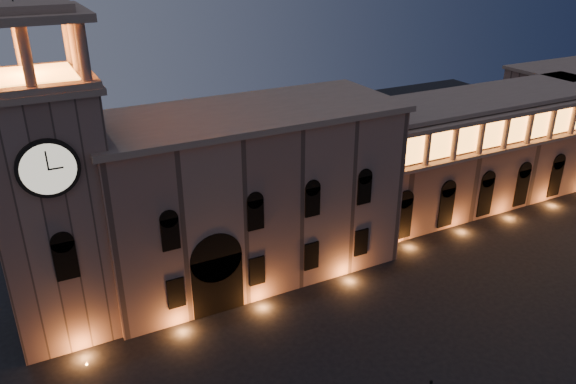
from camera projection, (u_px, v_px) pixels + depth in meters
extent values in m
cube|color=#846356|center=(249.00, 196.00, 57.41)|extent=(30.00, 12.00, 17.00)
cube|color=gray|center=(246.00, 113.00, 53.78)|extent=(30.80, 12.80, 0.60)
cube|color=black|center=(216.00, 283.00, 52.79)|extent=(5.00, 1.40, 6.00)
cylinder|color=black|center=(214.00, 255.00, 51.55)|extent=(5.00, 1.40, 5.00)
cube|color=orange|center=(216.00, 285.00, 52.71)|extent=(4.20, 0.20, 5.00)
cube|color=#846356|center=(54.00, 216.00, 47.78)|extent=(9.00, 9.00, 22.00)
cube|color=gray|center=(29.00, 85.00, 43.14)|extent=(9.80, 9.80, 0.50)
cylinder|color=black|center=(48.00, 169.00, 41.53)|extent=(4.60, 0.35, 4.60)
cylinder|color=beige|center=(48.00, 169.00, 41.41)|extent=(4.00, 0.12, 4.00)
cube|color=gray|center=(28.00, 79.00, 42.94)|extent=(9.40, 9.40, 0.50)
cube|color=orange|center=(27.00, 75.00, 42.81)|extent=(6.80, 6.80, 0.15)
cylinder|color=gray|center=(26.00, 56.00, 38.90)|extent=(0.76, 0.76, 4.20)
cylinder|color=gray|center=(83.00, 52.00, 40.50)|extent=(0.76, 0.76, 4.20)
cylinder|color=gray|center=(18.00, 40.00, 45.04)|extent=(0.76, 0.76, 4.20)
cylinder|color=gray|center=(68.00, 37.00, 46.64)|extent=(0.76, 0.76, 4.20)
cylinder|color=gray|center=(75.00, 44.00, 43.57)|extent=(0.76, 0.76, 4.20)
cube|color=gray|center=(15.00, 14.00, 40.98)|extent=(9.80, 9.80, 0.60)
cube|color=gray|center=(14.00, 6.00, 40.73)|extent=(7.50, 7.50, 0.60)
cube|color=#7F5E51|center=(479.00, 151.00, 73.94)|extent=(40.00, 10.00, 14.00)
cube|color=gray|center=(487.00, 97.00, 70.95)|extent=(40.60, 10.60, 0.50)
cube|color=gray|center=(515.00, 147.00, 68.55)|extent=(40.00, 1.20, 0.40)
cube|color=gray|center=(521.00, 113.00, 66.78)|extent=(40.00, 1.40, 0.50)
cube|color=orange|center=(514.00, 128.00, 68.09)|extent=(38.00, 0.15, 3.60)
cylinder|color=gray|center=(398.00, 154.00, 60.07)|extent=(0.70, 0.70, 4.00)
cylinder|color=gray|center=(427.00, 148.00, 61.75)|extent=(0.70, 0.70, 4.00)
cylinder|color=gray|center=(455.00, 142.00, 63.44)|extent=(0.70, 0.70, 4.00)
cylinder|color=gray|center=(481.00, 137.00, 65.12)|extent=(0.70, 0.70, 4.00)
cylinder|color=gray|center=(506.00, 132.00, 66.80)|extent=(0.70, 0.70, 4.00)
cylinder|color=gray|center=(530.00, 127.00, 68.49)|extent=(0.70, 0.70, 4.00)
cylinder|color=gray|center=(552.00, 123.00, 70.17)|extent=(0.70, 0.70, 4.00)
cylinder|color=gray|center=(574.00, 119.00, 71.85)|extent=(0.70, 0.70, 4.00)
cube|color=#7F5E51|center=(572.00, 113.00, 89.73)|extent=(20.00, 12.00, 14.00)
sphere|color=black|center=(431.00, 382.00, 36.59)|extent=(0.24, 0.24, 0.24)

